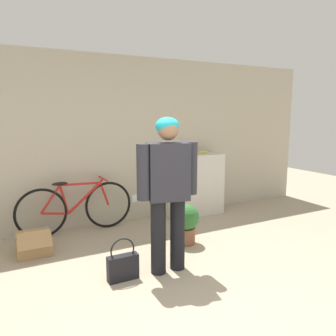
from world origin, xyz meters
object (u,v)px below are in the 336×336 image
at_px(bicycle, 76,207).
at_px(potted_plant, 186,222).
at_px(cardboard_box, 34,243).
at_px(person, 168,184).
at_px(handbag, 123,266).
at_px(banana, 201,152).

xyz_separation_m(bicycle, potted_plant, (1.20, -1.09, -0.08)).
xyz_separation_m(bicycle, cardboard_box, (-0.63, -0.50, -0.25)).
bearing_deg(person, handbag, -169.80).
distance_m(person, handbag, 0.97).
bearing_deg(cardboard_box, handbag, -56.31).
height_order(bicycle, handbag, bicycle).
xyz_separation_m(banana, potted_plant, (-0.96, -1.14, -0.76)).
distance_m(person, cardboard_box, 1.93).
relative_size(bicycle, potted_plant, 3.10).
height_order(handbag, potted_plant, potted_plant).
bearing_deg(handbag, bicycle, 94.44).
distance_m(bicycle, potted_plant, 1.63).
height_order(banana, handbag, banana).
relative_size(person, bicycle, 1.01).
xyz_separation_m(bicycle, handbag, (0.13, -1.64, -0.23)).
distance_m(person, banana, 2.29).
height_order(bicycle, banana, banana).
height_order(banana, potted_plant, banana).
bearing_deg(handbag, banana, 39.68).
height_order(person, cardboard_box, person).
relative_size(handbag, potted_plant, 0.85).
xyz_separation_m(person, potted_plant, (0.56, 0.57, -0.68)).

